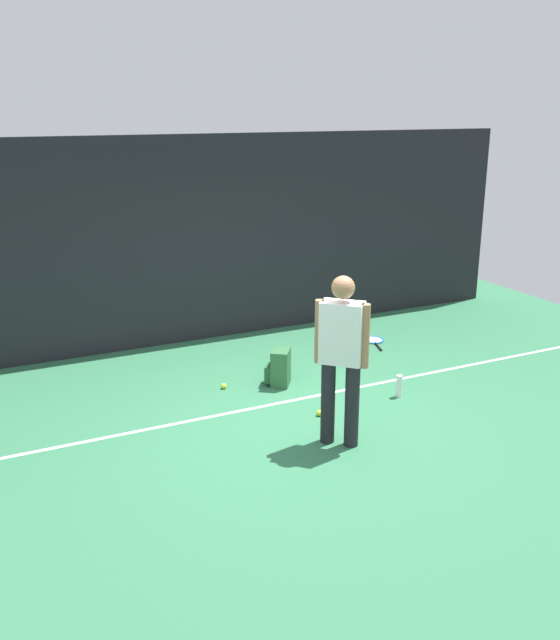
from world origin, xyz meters
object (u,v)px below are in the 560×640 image
tennis_ball_by_fence (319,413)px  water_bottle (399,386)px  tennis_ball_near_player (224,386)px  tennis_player (341,351)px  tennis_racket (373,341)px  backpack (279,368)px

tennis_ball_by_fence → water_bottle: size_ratio=0.25×
tennis_ball_near_player → tennis_ball_by_fence: (0.65, -1.14, 0.00)m
tennis_player → tennis_racket: tennis_player is taller
tennis_ball_by_fence → backpack: bearing=90.4°
tennis_racket → water_bottle: size_ratio=2.45×
tennis_racket → tennis_ball_near_player: tennis_ball_near_player is taller
tennis_ball_near_player → tennis_ball_by_fence: 1.32m
backpack → tennis_ball_near_player: size_ratio=6.67×
tennis_player → water_bottle: tennis_player is taller
backpack → tennis_ball_by_fence: (0.01, -0.98, -0.18)m
tennis_player → backpack: bearing=-49.9°
tennis_player → tennis_racket: size_ratio=2.67×
tennis_player → tennis_ball_near_player: size_ratio=25.76×
tennis_player → backpack: tennis_player is taller
tennis_ball_near_player → tennis_racket: bearing=14.9°
backpack → water_bottle: size_ratio=1.69×
tennis_ball_near_player → water_bottle: water_bottle is taller
backpack → tennis_ball_by_fence: bearing=36.0°
tennis_racket → tennis_ball_near_player: bearing=122.9°
backpack → tennis_ball_by_fence: size_ratio=6.67×
tennis_ball_by_fence → tennis_ball_near_player: bearing=119.7°
tennis_ball_by_fence → water_bottle: 1.07m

